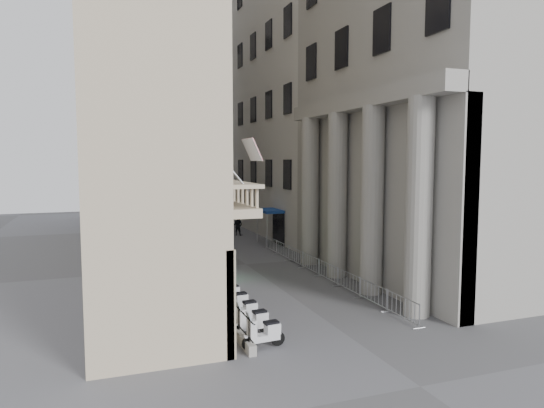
{
  "coord_description": "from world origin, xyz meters",
  "views": [
    {
      "loc": [
        -9.44,
        -12.3,
        7.17
      ],
      "look_at": [
        0.49,
        15.27,
        4.5
      ],
      "focal_mm": 32.0,
      "sensor_mm": 36.0,
      "label": 1
    }
  ],
  "objects": [
    {
      "name": "ground",
      "position": [
        0.0,
        0.0,
        0.0
      ],
      "size": [
        120.0,
        120.0,
        0.0
      ],
      "primitive_type": "plane",
      "color": "#4C4C4F",
      "rests_on": "ground"
    },
    {
      "name": "left_building",
      "position": [
        -7.5,
        22.0,
        17.0
      ],
      "size": [
        5.0,
        36.0,
        34.0
      ],
      "primitive_type": "cube",
      "color": "#B7A68D",
      "rests_on": "ground"
    },
    {
      "name": "right_building_far",
      "position": [
        7.5,
        32.0,
        22.0
      ],
      "size": [
        5.0,
        20.0,
        44.0
      ],
      "primitive_type": "cube",
      "color": "beige",
      "rests_on": "ground"
    },
    {
      "name": "far_building",
      "position": [
        0.0,
        48.0,
        15.0
      ],
      "size": [
        22.0,
        10.0,
        30.0
      ],
      "primitive_type": "cube",
      "color": "beige",
      "rests_on": "ground"
    },
    {
      "name": "iron_fence",
      "position": [
        -4.3,
        18.0,
        0.0
      ],
      "size": [
        0.3,
        28.0,
        1.4
      ],
      "primitive_type": null,
      "color": "black",
      "rests_on": "ground"
    },
    {
      "name": "blue_awning",
      "position": [
        4.15,
        26.0,
        0.0
      ],
      "size": [
        1.6,
        3.0,
        3.0
      ],
      "primitive_type": null,
      "color": "navy",
      "rests_on": "ground"
    },
    {
      "name": "flag",
      "position": [
        -4.0,
        5.0,
        0.0
      ],
      "size": [
        1.0,
        1.4,
        8.2
      ],
      "primitive_type": null,
      "color": "#9E0C11",
      "rests_on": "ground"
    },
    {
      "name": "scooter_0",
      "position": [
        -3.64,
        4.68,
        0.0
      ],
      "size": [
        1.44,
        0.68,
        1.5
      ],
      "primitive_type": null,
      "rotation": [
        0.0,
        0.0,
        1.66
      ],
      "color": "silver",
      "rests_on": "ground"
    },
    {
      "name": "scooter_1",
      "position": [
        -3.64,
        6.11,
        0.0
      ],
      "size": [
        1.44,
        0.68,
        1.5
      ],
      "primitive_type": null,
      "rotation": [
        0.0,
        0.0,
        1.66
      ],
      "color": "silver",
      "rests_on": "ground"
    },
    {
      "name": "scooter_2",
      "position": [
        -3.64,
        7.53,
        0.0
      ],
      "size": [
        1.44,
        0.68,
        1.5
      ],
      "primitive_type": null,
      "rotation": [
        0.0,
        0.0,
        1.66
      ],
      "color": "silver",
      "rests_on": "ground"
    },
    {
      "name": "scooter_3",
      "position": [
        -3.64,
        8.96,
        0.0
      ],
      "size": [
        1.44,
        0.68,
        1.5
      ],
      "primitive_type": null,
      "rotation": [
        0.0,
        0.0,
        1.66
      ],
      "color": "silver",
      "rests_on": "ground"
    },
    {
      "name": "scooter_4",
      "position": [
        -3.64,
        10.38,
        0.0
      ],
      "size": [
        1.44,
        0.68,
        1.5
      ],
      "primitive_type": null,
      "rotation": [
        0.0,
        0.0,
        1.66
      ],
      "color": "silver",
      "rests_on": "ground"
    },
    {
      "name": "scooter_5",
      "position": [
        -3.64,
        11.81,
        0.0
      ],
      "size": [
        1.44,
        0.68,
        1.5
      ],
      "primitive_type": null,
      "rotation": [
        0.0,
        0.0,
        1.66
      ],
      "color": "silver",
      "rests_on": "ground"
    },
    {
      "name": "scooter_6",
      "position": [
        -3.64,
        13.23,
        0.0
      ],
      "size": [
        1.44,
        0.68,
        1.5
      ],
      "primitive_type": null,
      "rotation": [
        0.0,
        0.0,
        1.66
      ],
      "color": "silver",
      "rests_on": "ground"
    },
    {
      "name": "scooter_7",
      "position": [
        -3.64,
        14.66,
        0.0
      ],
      "size": [
        1.44,
        0.68,
        1.5
      ],
      "primitive_type": null,
      "rotation": [
        0.0,
        0.0,
        1.66
      ],
      "color": "silver",
      "rests_on": "ground"
    },
    {
      "name": "scooter_8",
      "position": [
        -3.64,
        16.08,
        0.0
      ],
      "size": [
        1.44,
        0.68,
        1.5
      ],
      "primitive_type": null,
      "rotation": [
        0.0,
        0.0,
        1.66
      ],
      "color": "silver",
      "rests_on": "ground"
    },
    {
      "name": "scooter_9",
      "position": [
        -3.64,
        17.51,
        0.0
      ],
      "size": [
        1.44,
        0.68,
        1.5
      ],
      "primitive_type": null,
      "rotation": [
        0.0,
        0.0,
        1.66
      ],
      "color": "silver",
      "rests_on": "ground"
    },
    {
      "name": "scooter_10",
      "position": [
        -3.64,
        18.93,
        0.0
      ],
      "size": [
        1.44,
        0.68,
        1.5
      ],
      "primitive_type": null,
      "rotation": [
        0.0,
        0.0,
        1.66
      ],
      "color": "silver",
      "rests_on": "ground"
    },
    {
      "name": "scooter_11",
      "position": [
        -3.64,
        20.36,
        0.0
      ],
      "size": [
        1.44,
        0.68,
        1.5
      ],
      "primitive_type": null,
      "rotation": [
        0.0,
        0.0,
        1.66
      ],
      "color": "silver",
      "rests_on": "ground"
    },
    {
      "name": "scooter_12",
      "position": [
        -3.64,
        21.78,
        0.0
      ],
      "size": [
        1.44,
        0.68,
        1.5
      ],
      "primitive_type": null,
      "rotation": [
        0.0,
        0.0,
        1.66
      ],
      "color": "silver",
      "rests_on": "ground"
    },
    {
      "name": "scooter_13",
      "position": [
        -3.64,
        23.21,
        0.0
      ],
      "size": [
        1.44,
        0.68,
        1.5
      ],
      "primitive_type": null,
      "rotation": [
        0.0,
        0.0,
        1.66
      ],
      "color": "silver",
      "rests_on": "ground"
    },
    {
      "name": "scooter_14",
      "position": [
        -3.64,
        24.64,
        0.0
      ],
      "size": [
        1.44,
        0.68,
        1.5
      ],
      "primitive_type": null,
      "rotation": [
        0.0,
        0.0,
        1.66
      ],
      "color": "silver",
      "rests_on": "ground"
    },
    {
      "name": "scooter_15",
      "position": [
        -3.64,
        26.06,
        0.0
      ],
      "size": [
        1.44,
        0.68,
        1.5
      ],
      "primitive_type": null,
      "rotation": [
        0.0,
        0.0,
        1.66
      ],
      "color": "silver",
      "rests_on": "ground"
    },
    {
      "name": "barrier_0",
      "position": [
        3.25,
        5.63,
        0.0
      ],
      "size": [
        0.6,
        2.4,
        1.1
      ],
      "primitive_type": null,
      "color": "#AFB2B8",
      "rests_on": "ground"
    },
    {
      "name": "barrier_1",
      "position": [
        3.25,
        8.13,
        0.0
      ],
      "size": [
        0.6,
        2.4,
        1.1
      ],
      "primitive_type": null,
      "color": "#AFB2B8",
      "rests_on": "ground"
    },
    {
      "name": "barrier_2",
      "position": [
        3.25,
        10.63,
        0.0
      ],
      "size": [
        0.6,
        2.4,
        1.1
      ],
      "primitive_type": null,
      "color": "#AFB2B8",
      "rests_on": "ground"
    },
    {
      "name": "barrier_3",
      "position": [
        3.25,
        13.13,
        0.0
      ],
      "size": [
        0.6,
        2.4,
        1.1
      ],
      "primitive_type": null,
      "color": "#AFB2B8",
      "rests_on": "ground"
    },
    {
      "name": "barrier_4",
      "position": [
        3.25,
        15.63,
        0.0
      ],
      "size": [
        0.6,
        2.4,
        1.1
      ],
      "primitive_type": null,
      "color": "#AFB2B8",
      "rests_on": "ground"
    },
    {
      "name": "barrier_5",
      "position": [
        3.25,
        18.13,
        0.0
      ],
      "size": [
        0.6,
        2.4,
        1.1
      ],
      "primitive_type": null,
      "color": "#AFB2B8",
      "rests_on": "ground"
    },
    {
      "name": "barrier_6",
      "position": [
        3.25,
        20.63,
        0.0
      ],
      "size": [
        0.6,
        2.4,
        1.1
      ],
      "primitive_type": null,
      "color": "#AFB2B8",
      "rests_on": "ground"
    },
    {
      "name": "barrier_7",
      "position": [
        3.25,
        23.13,
        0.0
      ],
      "size": [
        0.6,
        2.4,
        1.1
      ],
      "primitive_type": null,
      "color": "#AFB2B8",
      "rests_on": "ground"
    },
    {
      "name": "security_tent",
      "position": [
        -3.6,
        26.18,
        3.09
      ],
      "size": [
        4.55,
        4.55,
        3.7
      ],
      "color": "silver",
      "rests_on": "ground"
    },
    {
      "name": "street_lamp",
      "position": [
        -2.18,
        27.7,
        5.09
      ],
      "size": [
        2.65,
        1.12,
        8.52
      ],
      "rotation": [
        0.0,
        0.0,
        0.35
      ],
      "color": "gray",
      "rests_on": "ground"
    },
    {
      "name": "info_kiosk",
      "position": [
        -2.49,
        15.4,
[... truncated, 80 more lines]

